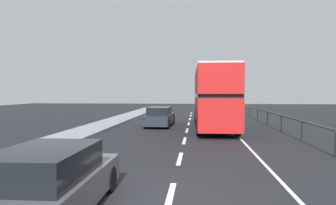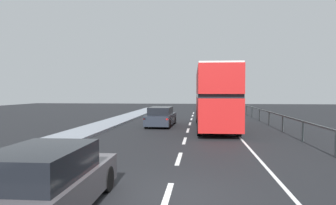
{
  "view_description": "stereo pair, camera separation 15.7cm",
  "coord_description": "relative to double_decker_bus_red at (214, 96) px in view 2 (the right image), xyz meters",
  "views": [
    {
      "loc": [
        0.63,
        -7.19,
        2.53
      ],
      "look_at": [
        -0.75,
        7.42,
        2.04
      ],
      "focal_mm": 32.45,
      "sensor_mm": 36.0,
      "label": 1
    },
    {
      "loc": [
        0.79,
        -7.17,
        2.53
      ],
      "look_at": [
        -0.75,
        7.42,
        2.04
      ],
      "focal_mm": 32.45,
      "sensor_mm": 36.0,
      "label": 2
    }
  ],
  "objects": [
    {
      "name": "ground_plane",
      "position": [
        -1.8,
        -14.41,
        -2.3
      ],
      "size": [
        74.22,
        120.0,
        0.1
      ],
      "primitive_type": "cube",
      "color": "black"
    },
    {
      "name": "lane_paint_markings",
      "position": [
        -0.04,
        -5.57,
        -2.25
      ],
      "size": [
        3.16,
        46.0,
        0.01
      ],
      "color": "silver",
      "rests_on": "ground"
    },
    {
      "name": "bridge_side_railing",
      "position": [
        4.26,
        -5.41,
        -1.37
      ],
      "size": [
        0.1,
        42.0,
        1.07
      ],
      "color": "#485253",
      "rests_on": "ground"
    },
    {
      "name": "double_decker_bus_red",
      "position": [
        0.0,
        0.0,
        0.0
      ],
      "size": [
        2.7,
        11.02,
        4.2
      ],
      "rotation": [
        0.0,
        0.0,
        0.02
      ],
      "color": "red",
      "rests_on": "ground"
    },
    {
      "name": "hatchback_car_near",
      "position": [
        -4.15,
        -15.75,
        -1.57
      ],
      "size": [
        1.92,
        4.53,
        1.43
      ],
      "rotation": [
        0.0,
        0.0,
        0.02
      ],
      "color": "#4D4A4F",
      "rests_on": "ground"
    },
    {
      "name": "sedan_car_ahead",
      "position": [
        -3.91,
        0.88,
        -1.56
      ],
      "size": [
        1.94,
        4.6,
        1.44
      ],
      "rotation": [
        0.0,
        0.0,
        -0.04
      ],
      "color": "#212631",
      "rests_on": "ground"
    }
  ]
}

